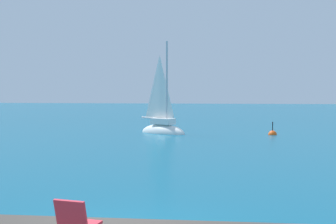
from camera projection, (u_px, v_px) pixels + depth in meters
name	position (u px, v px, depth m)	size (l,w,h in m)	color
sailboat_near	(163.00, 128.00, 30.12)	(3.66, 2.90, 6.76)	white
beach_chair	(76.00, 221.00, 6.44)	(0.59, 0.68, 0.80)	#E03342
marker_buoy	(272.00, 135.00, 29.08)	(0.56, 0.56, 1.13)	#EA5114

